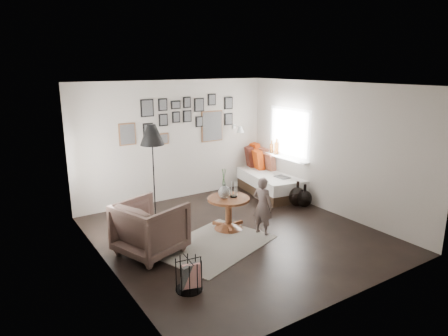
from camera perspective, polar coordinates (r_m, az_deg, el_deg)
ground at (r=7.14m, az=1.88°, el=-9.49°), size 4.80×4.80×0.00m
wall_back at (r=8.75m, az=-7.10°, el=3.84°), size 4.50×0.00×4.50m
wall_front at (r=5.03m, az=17.90°, el=-4.82°), size 4.50×0.00×4.50m
wall_left at (r=5.77m, az=-16.68°, el=-2.24°), size 0.00×4.80×4.80m
wall_right at (r=8.19m, az=15.00°, el=2.72°), size 0.00×4.80×4.80m
ceiling at (r=6.53m, az=2.07°, el=11.84°), size 4.80×4.80×0.00m
door_left at (r=6.96m, az=-19.27°, el=-1.76°), size 0.00×2.14×2.14m
window_right at (r=9.14m, az=8.32°, el=1.91°), size 0.15×1.32×1.30m
gallery_wall at (r=8.79m, az=-5.44°, el=6.86°), size 2.74×0.03×1.08m
wall_sconce at (r=9.27m, az=2.27°, el=5.57°), size 0.18×0.36×0.16m
rug at (r=6.75m, az=-1.35°, el=-10.92°), size 2.19×1.85×0.01m
pedestal_table at (r=7.27m, az=0.65°, el=-6.67°), size 0.76×0.76×0.60m
vase at (r=7.08m, az=0.03°, el=-3.08°), size 0.22×0.22×0.54m
candles at (r=7.18m, az=1.39°, el=-3.10°), size 0.13×0.13×0.28m
daybed at (r=9.48m, az=5.79°, el=-1.30°), size 1.24×2.25×1.05m
magazine_on_daybed at (r=8.94m, az=8.31°, el=-1.29°), size 0.24×0.33×0.02m
armchair at (r=6.43m, az=-10.46°, el=-8.39°), size 1.19×1.17×0.85m
armchair_cushion at (r=6.46m, az=-10.41°, el=-7.76°), size 0.49×0.50×0.18m
floor_lamp at (r=7.33m, az=-10.24°, el=4.16°), size 0.44×0.44×1.87m
magazine_basket at (r=5.47m, az=-5.03°, el=-14.95°), size 0.39×0.39×0.44m
demijohn_large at (r=8.58m, az=10.43°, el=-4.04°), size 0.36×0.36×0.54m
demijohn_small at (r=8.56m, az=11.42°, el=-4.29°), size 0.32×0.32×0.49m
child at (r=7.02m, az=5.53°, el=-5.43°), size 0.36×0.44×1.04m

